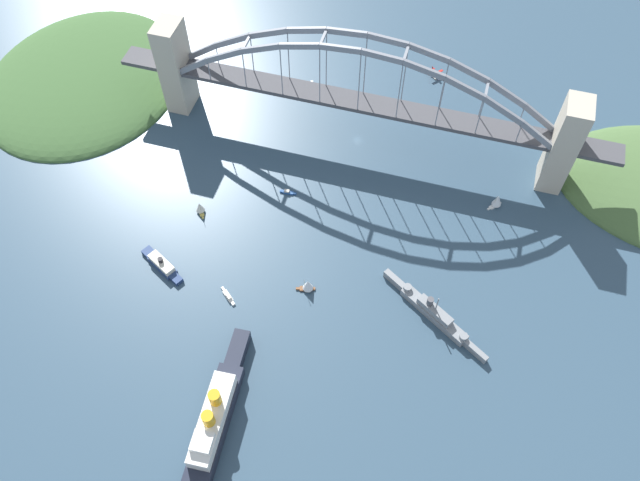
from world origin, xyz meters
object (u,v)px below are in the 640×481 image
Objects in this scene: seaplane_taxiing_near_bridge at (436,74)px; small_boat_3 at (308,285)px; seaplane_second_in_formation at (309,88)px; small_boat_2 at (228,296)px; small_boat_4 at (288,192)px; harbor_arch_bridge at (360,101)px; naval_cruiser at (433,313)px; harbor_ferry_steamer at (162,264)px; small_boat_0 at (497,200)px; small_boat_1 at (200,207)px; ocean_liner at (214,422)px.

small_boat_3 reaches higher than seaplane_taxiing_near_bridge.
small_boat_3 is at bearing 106.26° from seaplane_second_in_formation.
small_boat_4 is (-8.46, -70.95, -0.02)m from small_boat_2.
harbor_arch_bridge reaches higher than seaplane_second_in_formation.
small_boat_3 is (33.36, 171.71, 1.93)m from seaplane_taxiing_near_bridge.
harbor_ferry_steamer is (138.49, 10.43, -0.93)m from naval_cruiser.
small_boat_3 is (-0.77, 105.02, -26.92)m from harbor_arch_bridge.
harbor_ferry_steamer is 181.46m from small_boat_0.
small_boat_1 reaches higher than seaplane_taxiing_near_bridge.
small_boat_2 is (-3.42, 153.02, -0.95)m from seaplane_second_in_formation.
small_boat_3 is at bearing 90.42° from harbor_arch_bridge.
small_boat_4 is (-11.87, 82.07, -0.97)m from seaplane_second_in_formation.
seaplane_second_in_formation is 111.47m from small_boat_1.
harbor_arch_bridge is 64.10m from small_boat_4.
ocean_liner reaches higher than small_boat_0.
small_boat_2 is (70.12, 186.97, -1.42)m from seaplane_taxiing_near_bridge.
seaplane_taxiing_near_bridge is at bearing -110.56° from small_boat_2.
small_boat_3 is (-75.53, -7.90, 1.86)m from harbor_ferry_steamer.
small_boat_0 reaches higher than small_boat_2.
harbor_arch_bridge is 10.23× the size of harbor_ferry_steamer.
seaplane_taxiing_near_bridge reaches higher than small_boat_4.
ocean_liner is at bearing 84.29° from harbor_arch_bridge.
ocean_liner is at bearing 105.73° from small_boat_2.
ocean_liner is at bearing 95.59° from seaplane_second_in_formation.
naval_cruiser is 6.89× the size of small_boat_1.
naval_cruiser reaches higher than harbor_ferry_steamer.
naval_cruiser is at bearing 74.72° from small_boat_0.
small_boat_1 is at bearing 17.54° from small_boat_0.
seaplane_taxiing_near_bridge is at bearing -117.10° from harbor_arch_bridge.
small_boat_2 reaches higher than small_boat_4.
seaplane_second_in_formation is 137.28m from small_boat_0.
small_boat_1 is (153.64, 48.56, -0.69)m from small_boat_0.
naval_cruiser reaches higher than seaplane_taxiing_near_bridge.
small_boat_3 is (-40.17, 137.76, 2.40)m from seaplane_second_in_formation.
harbor_arch_bridge is 129.15m from small_boat_2.
seaplane_taxiing_near_bridge is 0.89× the size of small_boat_0.
naval_cruiser is 101.31m from small_boat_2.
harbor_arch_bridge is 80.28m from seaplane_taxiing_near_bridge.
harbor_arch_bridge is 26.94× the size of seaplane_second_in_formation.
small_boat_1 is 76.13m from small_boat_3.
small_boat_1 is (69.06, 74.70, -27.22)m from harbor_arch_bridge.
ocean_liner reaches higher than seaplane_second_in_formation.
small_boat_4 is at bearing -86.05° from ocean_liner.
harbor_arch_bridge is 123.86m from naval_cruiser.
small_boat_4 is at bearing -148.59° from small_boat_1.
small_boat_0 is 0.96× the size of small_boat_2.
harbor_ferry_steamer is 39.50m from small_boat_2.
small_boat_0 is (-20.86, -76.36, 1.32)m from naval_cruiser.
small_boat_2 is (-33.07, 45.59, -3.05)m from small_boat_1.
naval_cruiser is at bearing 121.87° from harbor_arch_bridge.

